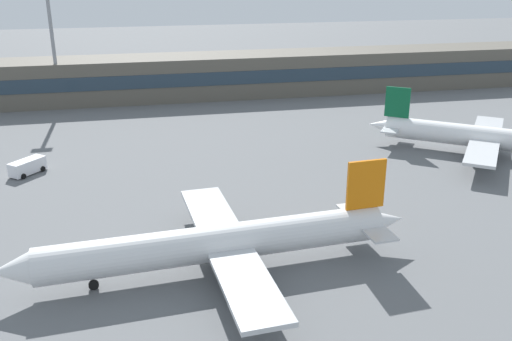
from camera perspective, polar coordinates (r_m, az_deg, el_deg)
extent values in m
plane|color=slate|center=(74.48, 1.98, -2.01)|extent=(400.00, 400.00, 0.00)
cube|color=#5B564C|center=(126.55, -4.27, 9.55)|extent=(157.64, 12.00, 9.00)
cube|color=#263847|center=(120.59, -3.87, 9.23)|extent=(149.76, 0.16, 2.80)
cylinder|color=silver|center=(54.66, -3.92, -7.32)|extent=(33.66, 5.86, 3.54)
cone|color=silver|center=(54.43, -23.38, -9.25)|extent=(4.11, 3.62, 3.36)
cone|color=silver|center=(60.62, 13.15, -4.91)|extent=(3.70, 2.72, 2.47)
cube|color=orange|center=(57.64, 11.05, -1.40)|extent=(4.11, 0.62, 5.12)
cube|color=silver|center=(59.41, 11.02, -5.08)|extent=(3.25, 9.46, 0.22)
cube|color=silver|center=(54.96, -2.96, -7.45)|extent=(6.40, 28.16, 0.47)
cylinder|color=gray|center=(60.41, -4.17, -6.15)|extent=(3.10, 2.06, 1.86)
cylinder|color=gray|center=(50.92, -1.45, -11.61)|extent=(3.10, 2.06, 1.86)
cylinder|color=black|center=(55.08, -16.07, -11.04)|extent=(0.95, 0.44, 0.93)
cylinder|color=black|center=(58.33, -2.57, -8.28)|extent=(0.95, 0.44, 0.93)
cylinder|color=black|center=(54.26, -1.34, -10.66)|extent=(0.95, 0.44, 0.93)
cylinder|color=white|center=(93.57, 22.70, 3.03)|extent=(27.71, 21.76, 3.38)
cone|color=white|center=(95.39, 12.31, 4.49)|extent=(4.12, 3.91, 2.36)
cube|color=#0C5933|center=(93.87, 14.10, 6.70)|extent=(3.33, 2.58, 4.89)
cube|color=silver|center=(94.90, 13.74, 4.40)|extent=(7.29, 8.62, 0.21)
cube|color=silver|center=(93.66, 22.14, 2.96)|extent=(19.30, 23.95, 0.44)
cylinder|color=gray|center=(88.93, 21.83, 1.26)|extent=(3.34, 3.12, 1.78)
cylinder|color=gray|center=(99.13, 22.24, 3.10)|extent=(3.34, 3.12, 1.78)
cylinder|color=black|center=(92.13, 21.33, 1.33)|extent=(0.93, 0.81, 0.89)
cylinder|color=black|center=(96.53, 21.53, 2.15)|extent=(0.93, 0.81, 0.89)
cube|color=white|center=(86.04, -22.08, 0.40)|extent=(4.91, 5.25, 1.90)
cube|color=#1E2633|center=(87.07, -21.14, 1.11)|extent=(1.55, 1.36, 0.70)
cylinder|color=black|center=(86.54, -20.74, 0.17)|extent=(0.71, 0.76, 0.76)
cylinder|color=black|center=(88.04, -21.62, 0.39)|extent=(0.71, 0.76, 0.76)
cylinder|color=black|center=(84.54, -22.44, -0.54)|extent=(0.71, 0.76, 0.76)
cylinder|color=black|center=(86.08, -23.31, -0.30)|extent=(0.71, 0.76, 0.76)
cylinder|color=gray|center=(120.56, -19.76, 11.50)|extent=(0.70, 0.70, 24.02)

